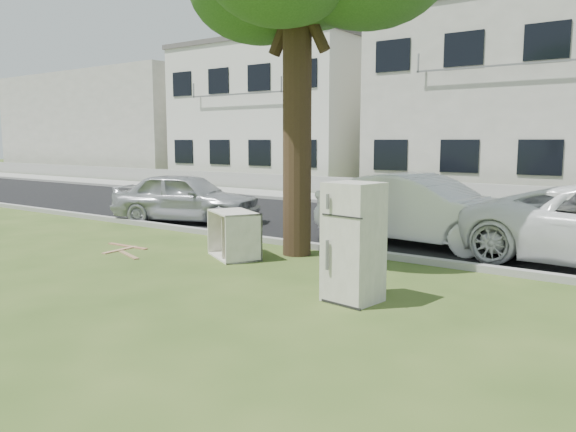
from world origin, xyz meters
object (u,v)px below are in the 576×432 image
Objects in this scene: cabinet at (234,234)px; car_center at (421,210)px; fridge at (353,242)px; car_left at (187,197)px.

cabinet is 4.00m from car_center.
fridge is at bearing -164.06° from car_center.
cabinet is (-3.21, 1.21, -0.37)m from fridge.
fridge is 8.20m from car_left.
cabinet is at bearing -143.11° from car_left.
car_left is (-4.03, 2.66, 0.23)m from cabinet.
car_center is at bearing -104.19° from car_left.
fridge is at bearing -137.79° from car_left.
car_center reaches higher than cabinet.
car_center is (-0.91, 4.47, -0.07)m from fridge.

